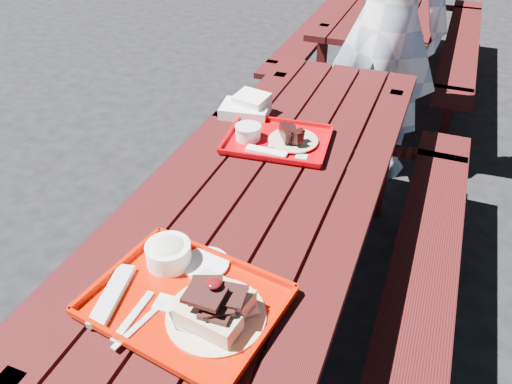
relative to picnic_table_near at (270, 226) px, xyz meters
The scene contains 7 objects.
ground 0.56m from the picnic_table_near, ahead, with size 60.00×60.00×0.00m, color black.
picnic_table_near is the anchor object (origin of this frame).
picnic_table_far 2.80m from the picnic_table_near, 90.00° to the left, with size 1.41×2.40×0.75m.
near_tray 0.63m from the picnic_table_near, 91.76° to the right, with size 0.54×0.45×0.15m.
far_tray 0.36m from the picnic_table_near, 106.73° to the left, with size 0.44×0.36×0.07m.
white_cloth 0.60m from the picnic_table_near, 121.17° to the left, with size 0.23×0.19×0.09m.
person 1.52m from the picnic_table_near, 84.42° to the left, with size 0.66×0.43×1.82m, color #A0B5D7.
Camera 1 is at (0.48, -1.38, 1.78)m, focal length 35.00 mm.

